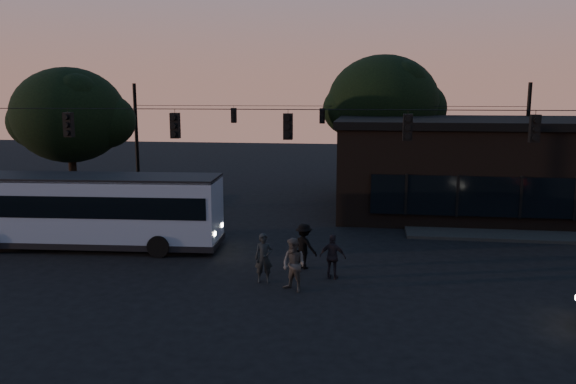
# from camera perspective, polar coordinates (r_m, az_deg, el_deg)

# --- Properties ---
(ground) EXTENTS (120.00, 120.00, 0.00)m
(ground) POSITION_cam_1_polar(r_m,az_deg,el_deg) (18.90, -1.75, -11.10)
(ground) COLOR black
(ground) RESTS_ON ground
(sidewalk_far_right) EXTENTS (14.00, 10.00, 0.15)m
(sidewalk_far_right) POSITION_cam_1_polar(r_m,az_deg,el_deg) (33.31, 23.55, -2.53)
(sidewalk_far_right) COLOR black
(sidewalk_far_right) RESTS_ON ground
(sidewalk_far_left) EXTENTS (14.00, 10.00, 0.15)m
(sidewalk_far_left) POSITION_cam_1_polar(r_m,az_deg,el_deg) (36.34, -20.03, -1.31)
(sidewalk_far_left) COLOR black
(sidewalk_far_left) RESTS_ON ground
(building) EXTENTS (15.40, 10.41, 5.40)m
(building) POSITION_cam_1_polar(r_m,az_deg,el_deg) (34.12, 18.13, 2.58)
(building) COLOR black
(building) RESTS_ON ground
(tree_behind) EXTENTS (7.60, 7.60, 9.43)m
(tree_behind) POSITION_cam_1_polar(r_m,az_deg,el_deg) (39.39, 9.63, 8.93)
(tree_behind) COLOR black
(tree_behind) RESTS_ON ground
(tree_left) EXTENTS (6.40, 6.40, 8.30)m
(tree_left) POSITION_cam_1_polar(r_m,az_deg,el_deg) (34.86, -21.34, 7.26)
(tree_left) COLOR black
(tree_left) RESTS_ON ground
(signal_rig_near) EXTENTS (26.24, 0.30, 7.50)m
(signal_rig_near) POSITION_cam_1_polar(r_m,az_deg,el_deg) (21.72, 0.00, 3.77)
(signal_rig_near) COLOR black
(signal_rig_near) RESTS_ON ground
(signal_rig_far) EXTENTS (26.24, 0.30, 7.50)m
(signal_rig_far) POSITION_cam_1_polar(r_m,az_deg,el_deg) (37.59, 3.48, 5.98)
(signal_rig_far) COLOR black
(signal_rig_far) RESTS_ON ground
(bus) EXTENTS (11.72, 3.45, 3.26)m
(bus) POSITION_cam_1_polar(r_m,az_deg,el_deg) (26.32, -19.48, -1.49)
(bus) COLOR gray
(bus) RESTS_ON ground
(pedestrian_a) EXTENTS (0.73, 0.54, 1.81)m
(pedestrian_a) POSITION_cam_1_polar(r_m,az_deg,el_deg) (20.51, -2.48, -6.72)
(pedestrian_a) COLOR black
(pedestrian_a) RESTS_ON ground
(pedestrian_b) EXTENTS (1.15, 1.08, 1.88)m
(pedestrian_b) POSITION_cam_1_polar(r_m,az_deg,el_deg) (19.59, 0.59, -7.42)
(pedestrian_b) COLOR #383533
(pedestrian_b) RESTS_ON ground
(pedestrian_c) EXTENTS (1.05, 0.59, 1.69)m
(pedestrian_c) POSITION_cam_1_polar(r_m,az_deg,el_deg) (20.94, 4.57, -6.58)
(pedestrian_c) COLOR black
(pedestrian_c) RESTS_ON ground
(pedestrian_d) EXTENTS (1.34, 1.15, 1.79)m
(pedestrian_d) POSITION_cam_1_polar(r_m,az_deg,el_deg) (22.09, 1.63, -5.52)
(pedestrian_d) COLOR black
(pedestrian_d) RESTS_ON ground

